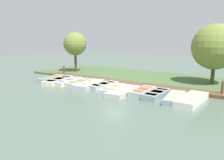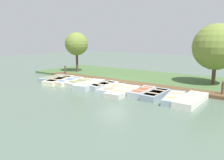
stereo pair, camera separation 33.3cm
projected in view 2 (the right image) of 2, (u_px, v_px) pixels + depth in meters
ground_plane at (114, 87)px, 18.28m from camera, size 80.00×80.00×0.00m
shore_bank at (142, 77)px, 22.28m from camera, size 8.00×24.00×0.17m
dock_walkway at (123, 83)px, 19.38m from camera, size 1.30×17.71×0.24m
rowboat_0 at (53, 78)px, 21.08m from camera, size 3.00×1.47×0.39m
rowboat_1 at (59, 80)px, 20.06m from camera, size 3.76×1.93×0.41m
rowboat_2 at (69, 81)px, 19.56m from camera, size 3.13×1.26×0.41m
rowboat_3 at (80, 83)px, 18.96m from camera, size 2.79×1.48×0.39m
rowboat_4 at (90, 84)px, 18.12m from camera, size 3.49×1.75×0.43m
rowboat_5 at (103, 85)px, 17.79m from camera, size 2.85×1.38×0.40m
rowboat_6 at (113, 88)px, 16.85m from camera, size 3.14×1.82×0.34m
rowboat_7 at (123, 91)px, 15.89m from camera, size 3.52×1.42×0.37m
rowboat_8 at (142, 92)px, 15.69m from camera, size 2.70×1.05×0.41m
rowboat_9 at (156, 94)px, 14.81m from camera, size 2.78×1.06×0.44m
rowboat_10 at (174, 98)px, 14.03m from camera, size 3.21×1.51×0.39m
rowboat_11 at (191, 100)px, 13.59m from camera, size 3.54×1.34×0.42m
mooring_post_near at (65, 70)px, 23.62m from camera, size 0.17×0.17×1.12m
mooring_post_far at (223, 89)px, 14.85m from camera, size 0.17×0.17×1.12m
park_tree_far_left at (77, 44)px, 24.95m from camera, size 2.62×2.62×4.69m
park_tree_left at (216, 47)px, 17.84m from camera, size 3.78×3.78×5.19m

